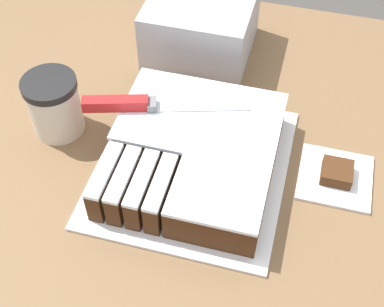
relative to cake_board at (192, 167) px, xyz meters
name	(u,v)px	position (x,y,z in m)	size (l,w,h in m)	color
countertop	(183,295)	(-0.02, -0.02, -0.48)	(1.40, 1.10, 0.96)	brown
cake_board	(192,167)	(0.00, 0.00, 0.00)	(0.33, 0.35, 0.01)	white
cake	(195,152)	(0.00, 0.00, 0.04)	(0.28, 0.30, 0.07)	#472814
knife	(134,104)	(-0.12, 0.05, 0.08)	(0.29, 0.11, 0.02)	silver
coffee_cup	(54,105)	(-0.26, 0.03, 0.06)	(0.10, 0.10, 0.12)	beige
paper_napkin	(335,178)	(0.25, 0.04, 0.00)	(0.12, 0.12, 0.01)	white
brownie	(337,172)	(0.25, 0.04, 0.01)	(0.05, 0.05, 0.02)	#472814
storage_box	(201,25)	(-0.07, 0.32, 0.06)	(0.21, 0.21, 0.13)	#B2B2B7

